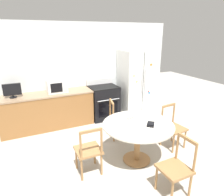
{
  "coord_description": "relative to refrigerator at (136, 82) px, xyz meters",
  "views": [
    {
      "loc": [
        -1.63,
        -2.63,
        2.33
      ],
      "look_at": [
        0.16,
        1.15,
        0.95
      ],
      "focal_mm": 32.0,
      "sensor_mm": 36.0,
      "label": 1
    }
  ],
  "objects": [
    {
      "name": "oven_range",
      "position": [
        -1.02,
        0.05,
        -0.47
      ],
      "size": [
        0.76,
        0.68,
        1.08
      ],
      "color": "black",
      "rests_on": "ground_plane"
    },
    {
      "name": "candle_glass",
      "position": [
        -1.41,
        -2.34,
        -0.14
      ],
      "size": [
        0.09,
        0.09,
        0.09
      ],
      "color": "silver",
      "rests_on": "dining_table"
    },
    {
      "name": "folded_napkin",
      "position": [
        -1.25,
        -1.83,
        -0.15
      ],
      "size": [
        0.17,
        0.1,
        0.05
      ],
      "color": "beige",
      "rests_on": "dining_table"
    },
    {
      "name": "back_wall",
      "position": [
        -1.44,
        0.44,
        0.37
      ],
      "size": [
        5.2,
        0.1,
        2.6
      ],
      "color": "silver",
      "rests_on": "ground_plane"
    },
    {
      "name": "refrigerator",
      "position": [
        0.0,
        0.0,
        0.0
      ],
      "size": [
        0.91,
        0.76,
        1.87
      ],
      "color": "white",
      "rests_on": "ground_plane"
    },
    {
      "name": "ground_plane",
      "position": [
        -1.44,
        -2.21,
        -0.93
      ],
      "size": [
        14.0,
        14.0,
        0.0
      ],
      "primitive_type": "plane",
      "color": "#B2ADA3"
    },
    {
      "name": "wallet",
      "position": [
        -1.1,
        -2.26,
        -0.15
      ],
      "size": [
        0.17,
        0.17,
        0.07
      ],
      "color": "black",
      "rests_on": "dining_table"
    },
    {
      "name": "dining_chair_left",
      "position": [
        -2.18,
        -2.05,
        -0.5
      ],
      "size": [
        0.43,
        0.43,
        0.9
      ],
      "rotation": [
        0.0,
        0.0,
        6.27
      ],
      "color": "#9E7042",
      "rests_on": "ground_plane"
    },
    {
      "name": "dining_chair_near",
      "position": [
        -1.18,
        -3.03,
        -0.5
      ],
      "size": [
        0.43,
        0.43,
        0.9
      ],
      "rotation": [
        0.0,
        0.0,
        1.58
      ],
      "color": "#9E7042",
      "rests_on": "ground_plane"
    },
    {
      "name": "dining_chair_far",
      "position": [
        -1.16,
        -1.15,
        -0.5
      ],
      "size": [
        0.51,
        0.51,
        0.9
      ],
      "rotation": [
        0.0,
        0.0,
        4.47
      ],
      "color": "#9E7042",
      "rests_on": "ground_plane"
    },
    {
      "name": "countertop_tv",
      "position": [
        -3.26,
        0.07,
        0.14
      ],
      "size": [
        0.39,
        0.16,
        0.33
      ],
      "color": "black",
      "rests_on": "kitchen_counter"
    },
    {
      "name": "kitchen_counter",
      "position": [
        -2.53,
        0.08,
        -0.48
      ],
      "size": [
        2.24,
        0.64,
        0.9
      ],
      "color": "#936033",
      "rests_on": "ground_plane"
    },
    {
      "name": "microwave",
      "position": [
        -2.25,
        0.11,
        0.13
      ],
      "size": [
        0.48,
        0.38,
        0.32
      ],
      "color": "white",
      "rests_on": "kitchen_counter"
    },
    {
      "name": "dining_chair_right",
      "position": [
        -0.31,
        -1.99,
        -0.5
      ],
      "size": [
        0.46,
        0.46,
        0.9
      ],
      "rotation": [
        0.0,
        0.0,
        3.25
      ],
      "color": "#9E7042",
      "rests_on": "ground_plane"
    },
    {
      "name": "dining_table",
      "position": [
        -1.25,
        -2.09,
        -0.31
      ],
      "size": [
        1.29,
        1.29,
        0.76
      ],
      "color": "beige",
      "rests_on": "ground_plane"
    }
  ]
}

